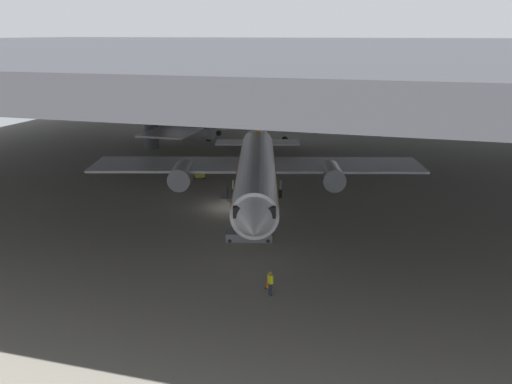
{
  "coord_description": "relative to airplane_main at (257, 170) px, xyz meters",
  "views": [
    {
      "loc": [
        16.54,
        -47.91,
        16.24
      ],
      "look_at": [
        3.08,
        -2.51,
        2.51
      ],
      "focal_mm": 38.71,
      "sensor_mm": 36.0,
      "label": 1
    }
  ],
  "objects": [
    {
      "name": "airplane_distant",
      "position": [
        -14.42,
        31.5,
        -0.01
      ],
      "size": [
        35.16,
        33.82,
        11.09
      ],
      "color": "white",
      "rests_on": "ground_plane"
    },
    {
      "name": "crew_worker_near_nose",
      "position": [
        6.44,
        -18.7,
        -2.43
      ],
      "size": [
        0.41,
        0.43,
        1.68
      ],
      "color": "#232838",
      "rests_on": "ground_plane"
    },
    {
      "name": "ground_plane",
      "position": [
        -1.82,
        -1.89,
        -3.39
      ],
      "size": [
        110.0,
        110.0,
        0.0
      ],
      "primitive_type": "plane",
      "color": "gray"
    },
    {
      "name": "crew_worker_by_stairs",
      "position": [
        -0.28,
        -6.25,
        -2.44
      ],
      "size": [
        0.49,
        0.37,
        1.66
      ],
      "color": "#232838",
      "rests_on": "ground_plane"
    },
    {
      "name": "airplane_main",
      "position": [
        0.0,
        0.0,
        0.0
      ],
      "size": [
        34.39,
        34.86,
        11.14
      ],
      "color": "white",
      "rests_on": "ground_plane"
    },
    {
      "name": "baggage_tug",
      "position": [
        -9.4,
        8.0,
        -2.86
      ],
      "size": [
        2.14,
        2.51,
        0.9
      ],
      "color": "yellow",
      "rests_on": "ground_plane"
    },
    {
      "name": "traffic_cone_orange",
      "position": [
        6.02,
        -17.74,
        -3.1
      ],
      "size": [
        0.36,
        0.36,
        0.6
      ],
      "color": "black",
      "rests_on": "ground_plane"
    },
    {
      "name": "boarding_stairs",
      "position": [
        2.15,
        -9.61,
        -2.66
      ],
      "size": [
        4.36,
        2.48,
        4.59
      ],
      "color": "slate",
      "rests_on": "ground_plane"
    },
    {
      "name": "hangar_structure",
      "position": [
        -1.9,
        11.88,
        11.23
      ],
      "size": [
        121.0,
        99.0,
        15.26
      ],
      "color": "#4C4F54",
      "rests_on": "ground_plane"
    }
  ]
}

